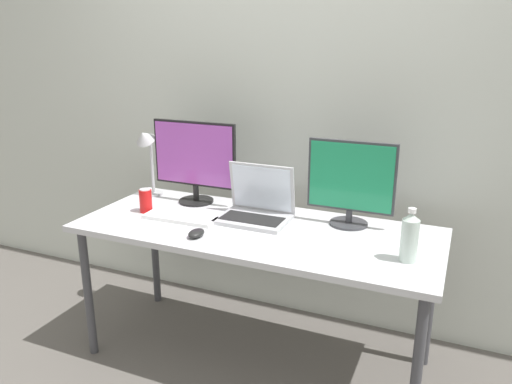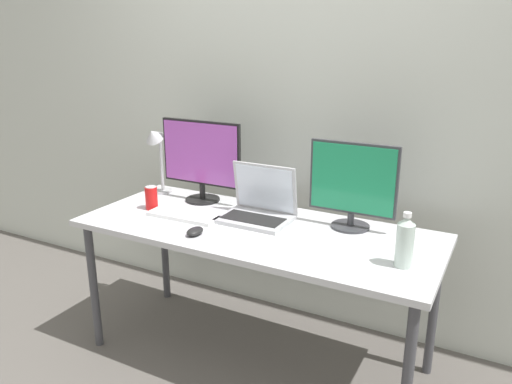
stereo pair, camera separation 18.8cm
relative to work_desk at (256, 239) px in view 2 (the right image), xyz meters
The scene contains 11 objects.
ground_plane 0.68m from the work_desk, ahead, with size 16.00×16.00×0.00m, color #5B5651.
wall_back 0.86m from the work_desk, 90.00° to the left, with size 7.00×0.08×2.60m, color silver.
work_desk is the anchor object (origin of this frame).
monitor_left 0.60m from the work_desk, 154.18° to the left, with size 0.49×0.19×0.46m.
monitor_center 0.54m from the work_desk, 27.68° to the left, with size 0.43×0.19×0.42m.
laptop_silver 0.17m from the work_desk, 111.71° to the left, with size 0.35×0.26×0.27m.
keyboard_main 0.40m from the work_desk, behind, with size 0.38×0.12×0.02m, color white.
mouse_by_keyboard 0.31m from the work_desk, 133.12° to the right, with size 0.07×0.10×0.03m, color black.
water_bottle 0.75m from the work_desk, ahead, with size 0.07×0.07×0.23m.
soda_can_near_keyboard 0.64m from the work_desk, behind, with size 0.07×0.07×0.13m.
desk_lamp 0.86m from the work_desk, 165.03° to the left, with size 0.11×0.18×0.41m.
Camera 2 is at (1.07, -2.00, 1.62)m, focal length 35.00 mm.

